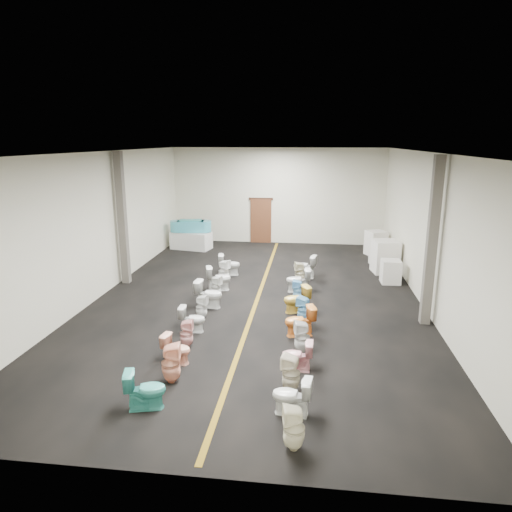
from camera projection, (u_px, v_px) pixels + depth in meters
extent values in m
plane|color=black|center=(258.00, 297.00, 14.46)|extent=(16.00, 16.00, 0.00)
plane|color=black|center=(258.00, 152.00, 13.34)|extent=(16.00, 16.00, 0.00)
plane|color=beige|center=(278.00, 196.00, 21.59)|extent=(10.00, 0.00, 10.00)
plane|color=beige|center=(189.00, 337.00, 6.21)|extent=(10.00, 0.00, 10.00)
plane|color=beige|center=(102.00, 224.00, 14.49)|extent=(0.00, 16.00, 16.00)
plane|color=beige|center=(428.00, 231.00, 13.31)|extent=(0.00, 16.00, 16.00)
cube|color=brown|center=(258.00, 297.00, 14.46)|extent=(0.12, 15.60, 0.01)
cube|color=#562D19|center=(261.00, 221.00, 21.93)|extent=(1.00, 0.10, 2.10)
cube|color=#331C11|center=(261.00, 199.00, 21.67)|extent=(1.15, 0.08, 0.10)
cube|color=#59544C|center=(122.00, 219.00, 15.42)|extent=(0.25, 0.25, 4.50)
cube|color=#59544C|center=(432.00, 242.00, 11.90)|extent=(0.25, 0.25, 4.50)
cube|color=silver|center=(191.00, 240.00, 20.79)|extent=(1.90, 1.22, 0.78)
cube|color=teal|center=(191.00, 226.00, 20.63)|extent=(1.27, 0.79, 0.50)
cylinder|color=teal|center=(178.00, 226.00, 20.63)|extent=(0.66, 0.66, 0.50)
cylinder|color=teal|center=(204.00, 226.00, 20.62)|extent=(0.66, 0.66, 0.50)
cube|color=teal|center=(191.00, 222.00, 20.58)|extent=(1.04, 0.57, 0.20)
cube|color=silver|center=(391.00, 272.00, 15.82)|extent=(0.65, 0.65, 0.82)
cube|color=silver|center=(385.00, 257.00, 17.04)|extent=(1.01, 1.01, 1.22)
cube|color=silver|center=(381.00, 254.00, 18.05)|extent=(0.89, 0.89, 0.89)
cube|color=white|center=(376.00, 243.00, 19.63)|extent=(0.97, 0.97, 1.06)
imported|color=teal|center=(145.00, 390.00, 8.41)|extent=(0.82, 0.59, 0.76)
imported|color=#F9AD8E|center=(171.00, 363.00, 9.31)|extent=(0.46, 0.45, 0.85)
imported|color=#FEB092|center=(177.00, 349.00, 10.14)|extent=(0.71, 0.48, 0.66)
imported|color=#DB9A96|center=(186.00, 333.00, 10.91)|extent=(0.36, 0.35, 0.70)
imported|color=silver|center=(192.00, 319.00, 11.81)|extent=(0.68, 0.40, 0.69)
imported|color=silver|center=(202.00, 307.00, 12.63)|extent=(0.37, 0.36, 0.70)
imported|color=white|center=(209.00, 294.00, 13.51)|extent=(0.84, 0.53, 0.82)
imported|color=silver|center=(216.00, 287.00, 14.35)|extent=(0.40, 0.40, 0.70)
imported|color=silver|center=(219.00, 278.00, 15.06)|extent=(0.89, 0.65, 0.82)
imported|color=white|center=(224.00, 271.00, 15.88)|extent=(0.49, 0.48, 0.81)
imported|color=silver|center=(229.00, 265.00, 16.76)|extent=(0.84, 0.56, 0.79)
imported|color=#F0E8C6|center=(294.00, 428.00, 7.27)|extent=(0.41, 0.40, 0.78)
imported|color=white|center=(292.00, 396.00, 8.22)|extent=(0.76, 0.50, 0.73)
imported|color=beige|center=(291.00, 374.00, 8.96)|extent=(0.43, 0.43, 0.79)
imported|color=#F4A9B1|center=(297.00, 356.00, 9.81)|extent=(0.68, 0.39, 0.68)
imported|color=silver|center=(302.00, 337.00, 10.59)|extent=(0.42, 0.42, 0.79)
imported|color=orange|center=(300.00, 321.00, 11.55)|extent=(0.86, 0.65, 0.78)
imported|color=#70B7E0|center=(304.00, 310.00, 12.37)|extent=(0.45, 0.45, 0.75)
imported|color=gold|center=(297.00, 299.00, 13.13)|extent=(0.87, 0.71, 0.78)
imported|color=#75B8E3|center=(298.00, 291.00, 14.04)|extent=(0.35, 0.35, 0.68)
imported|color=silver|center=(298.00, 280.00, 14.87)|extent=(0.81, 0.49, 0.80)
imported|color=beige|center=(300.00, 273.00, 15.69)|extent=(0.43, 0.42, 0.78)
imported|color=silver|center=(305.00, 266.00, 16.44)|extent=(0.90, 0.63, 0.84)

